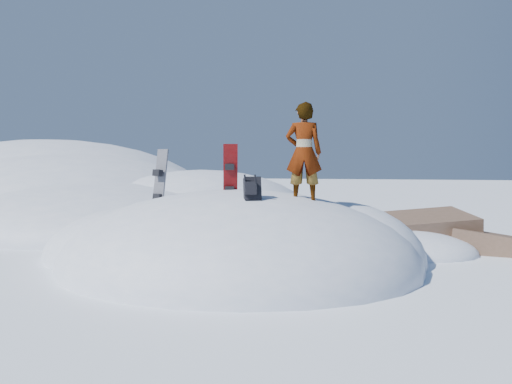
% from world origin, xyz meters
% --- Properties ---
extents(ground, '(120.00, 120.00, 0.00)m').
position_xyz_m(ground, '(0.00, 0.00, 0.00)').
color(ground, white).
rests_on(ground, ground).
extents(snow_mound, '(8.00, 6.00, 3.00)m').
position_xyz_m(snow_mound, '(-0.17, 0.24, 0.00)').
color(snow_mound, silver).
rests_on(snow_mound, ground).
extents(snow_ridge, '(21.50, 18.50, 6.40)m').
position_xyz_m(snow_ridge, '(-10.43, 9.85, 0.00)').
color(snow_ridge, silver).
rests_on(snow_ridge, ground).
extents(rock_outcrop, '(4.68, 4.41, 1.68)m').
position_xyz_m(rock_outcrop, '(3.72, 3.01, 0.01)').
color(rock_outcrop, brown).
rests_on(rock_outcrop, ground).
extents(snowboard_red, '(0.34, 0.32, 1.46)m').
position_xyz_m(snowboard_red, '(-0.14, 0.02, 1.66)').
color(snowboard_red, '#A8080B').
rests_on(snowboard_red, snow_mound).
extents(snowboard_dark, '(0.37, 0.36, 1.55)m').
position_xyz_m(snowboard_dark, '(-1.51, -0.27, 1.52)').
color(snowboard_dark, black).
rests_on(snowboard_dark, snow_mound).
extents(backpack, '(0.37, 0.41, 0.47)m').
position_xyz_m(backpack, '(0.56, -0.99, 1.56)').
color(backpack, black).
rests_on(backpack, snow_mound).
extents(gear_pile, '(0.95, 0.84, 0.25)m').
position_xyz_m(gear_pile, '(-2.25, -1.39, 0.12)').
color(gear_pile, black).
rests_on(gear_pile, ground).
extents(person, '(0.71, 0.52, 1.79)m').
position_xyz_m(person, '(1.33, -0.23, 2.20)').
color(person, slate).
rests_on(person, snow_mound).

